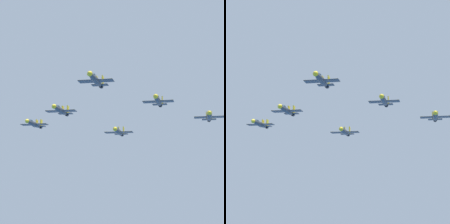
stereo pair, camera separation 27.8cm
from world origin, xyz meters
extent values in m
ellipsoid|color=#2D3338|center=(7.13, 21.12, 162.48)|extent=(6.35, 14.76, 1.91)
cone|color=gold|center=(9.65, 29.02, 162.48)|extent=(2.13, 2.32, 1.63)
ellipsoid|color=#334751|center=(8.12, 24.24, 163.20)|extent=(2.14, 2.87, 1.12)
cube|color=#2D3338|center=(6.90, 20.41, 162.37)|extent=(11.16, 6.47, 0.19)
cube|color=gold|center=(2.34, 21.87, 162.43)|extent=(1.64, 3.14, 0.23)
cube|color=gold|center=(11.46, 18.96, 162.43)|extent=(1.64, 3.14, 0.23)
cube|color=#2D3338|center=(5.23, 15.17, 162.48)|extent=(5.57, 3.78, 0.19)
cube|color=gold|center=(4.41, 15.74, 163.86)|extent=(0.89, 2.10, 2.76)
cube|color=gold|center=(6.23, 15.16, 163.86)|extent=(0.89, 2.10, 2.76)
cylinder|color=black|center=(4.74, 13.63, 162.48)|extent=(1.60, 1.42, 1.34)
ellipsoid|color=#2D3338|center=(-14.82, 7.34, 159.58)|extent=(6.23, 14.23, 1.85)
cone|color=gold|center=(-12.32, 14.95, 159.58)|extent=(2.07, 2.24, 1.57)
ellipsoid|color=#334751|center=(-13.83, 10.35, 160.28)|extent=(2.08, 2.77, 1.08)
cube|color=#2D3338|center=(-15.04, 6.66, 159.48)|extent=(10.77, 6.32, 0.18)
cube|color=gold|center=(-19.43, 8.10, 159.53)|extent=(1.60, 3.03, 0.22)
cube|color=gold|center=(-10.66, 5.22, 159.53)|extent=(1.60, 3.03, 0.22)
cube|color=#2D3338|center=(-16.70, 1.61, 159.58)|extent=(5.38, 3.68, 0.18)
cube|color=gold|center=(-17.49, 2.17, 160.92)|extent=(0.87, 2.03, 2.67)
cube|color=gold|center=(-15.73, 1.60, 160.92)|extent=(0.87, 2.03, 2.67)
cylinder|color=black|center=(-17.19, 0.13, 159.58)|extent=(1.55, 1.38, 1.29)
ellipsoid|color=#2D3338|center=(17.19, -2.76, 157.56)|extent=(6.26, 14.61, 1.89)
cone|color=gold|center=(19.67, 5.06, 157.56)|extent=(2.11, 2.29, 1.61)
ellipsoid|color=#334751|center=(18.17, 0.33, 158.27)|extent=(2.12, 2.84, 1.10)
cube|color=#2D3338|center=(16.97, -3.46, 157.46)|extent=(11.04, 6.39, 0.19)
cube|color=gold|center=(12.45, -2.03, 157.51)|extent=(1.62, 3.11, 0.23)
cube|color=gold|center=(21.48, -4.89, 157.51)|extent=(1.62, 3.11, 0.23)
cube|color=#2D3338|center=(15.32, -8.65, 157.56)|extent=(5.51, 3.73, 0.19)
cube|color=gold|center=(14.50, -8.08, 158.93)|extent=(0.88, 2.08, 2.73)
cube|color=gold|center=(16.31, -8.66, 158.93)|extent=(0.88, 2.08, 2.73)
cylinder|color=black|center=(14.83, -10.18, 157.56)|extent=(1.58, 1.40, 1.33)
ellipsoid|color=#2D3338|center=(-36.77, -6.43, 157.20)|extent=(6.52, 15.08, 1.96)
cone|color=gold|center=(-34.17, 1.63, 157.20)|extent=(2.18, 2.37, 1.66)
ellipsoid|color=#334751|center=(-35.74, -3.25, 157.94)|extent=(2.20, 2.93, 1.14)
cube|color=#2D3338|center=(-37.00, -7.16, 157.10)|extent=(11.41, 6.64, 0.20)
cube|color=gold|center=(-41.65, -5.66, 157.15)|extent=(1.68, 3.21, 0.23)
cube|color=gold|center=(-32.35, -8.66, 157.15)|extent=(1.68, 3.21, 0.23)
cube|color=#2D3338|center=(-38.73, -12.51, 157.20)|extent=(5.70, 3.87, 0.20)
cube|color=gold|center=(-39.56, -11.92, 158.62)|extent=(0.91, 2.15, 2.82)
cube|color=gold|center=(-37.70, -12.52, 158.62)|extent=(0.91, 2.15, 2.82)
cylinder|color=black|center=(-39.23, -14.09, 157.20)|extent=(1.64, 1.45, 1.37)
ellipsoid|color=#2D3338|center=(27.25, -26.64, 156.47)|extent=(6.28, 14.53, 1.88)
cone|color=gold|center=(29.75, -18.86, 156.47)|extent=(2.10, 2.28, 1.60)
ellipsoid|color=#334751|center=(28.24, -23.57, 157.18)|extent=(2.12, 2.82, 1.10)
cube|color=#2D3338|center=(27.03, -27.33, 156.37)|extent=(10.99, 6.40, 0.19)
cube|color=gold|center=(22.54, -25.89, 156.42)|extent=(1.62, 3.09, 0.23)
cube|color=gold|center=(31.51, -28.78, 156.42)|extent=(1.62, 3.09, 0.23)
cube|color=#2D3338|center=(25.36, -32.50, 156.47)|extent=(5.49, 3.73, 0.19)
cube|color=gold|center=(24.56, -31.93, 157.84)|extent=(0.88, 2.07, 2.72)
cube|color=gold|center=(26.35, -32.51, 157.84)|extent=(0.88, 2.07, 2.72)
cylinder|color=black|center=(24.88, -34.01, 156.47)|extent=(1.58, 1.40, 1.32)
ellipsoid|color=#2D3338|center=(-4.76, -16.54, 152.49)|extent=(6.26, 14.79, 1.91)
cone|color=gold|center=(-2.29, -8.61, 152.49)|extent=(2.12, 2.31, 1.63)
ellipsoid|color=#334751|center=(-3.78, -13.41, 153.21)|extent=(2.13, 2.86, 1.12)
cube|color=#2D3338|center=(-4.98, -17.25, 152.39)|extent=(11.17, 6.41, 0.19)
cube|color=gold|center=(-9.55, -15.82, 152.44)|extent=(1.62, 3.15, 0.23)
cube|color=gold|center=(-0.41, -18.67, 152.44)|extent=(1.62, 3.15, 0.23)
cube|color=#2D3338|center=(-6.62, -22.51, 152.49)|extent=(5.57, 3.75, 0.19)
cube|color=gold|center=(-7.44, -21.94, 153.88)|extent=(0.88, 2.11, 2.77)
cube|color=gold|center=(-5.62, -22.51, 153.88)|extent=(0.88, 2.11, 2.77)
cylinder|color=black|center=(-7.10, -24.05, 152.49)|extent=(1.60, 1.41, 1.34)
camera|label=1|loc=(18.21, 157.25, 127.06)|focal=75.68mm
camera|label=2|loc=(17.94, 157.28, 127.06)|focal=75.68mm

